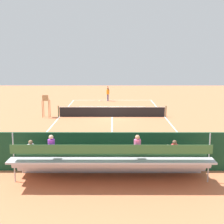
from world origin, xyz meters
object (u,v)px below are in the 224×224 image
at_px(bleacher_stand, 110,161).
at_px(tennis_ball_near, 106,104).
at_px(courtside_bench, 157,155).
at_px(tennis_player, 108,93).
at_px(equipment_bag, 131,163).
at_px(tennis_racket, 99,101).
at_px(tennis_net, 112,112).
at_px(umpire_chair, 46,104).

relative_size(bleacher_stand, tennis_ball_near, 137.27).
height_order(courtside_bench, tennis_player, tennis_player).
relative_size(courtside_bench, tennis_player, 0.93).
xyz_separation_m(equipment_bag, tennis_racket, (2.66, -23.78, -0.16)).
distance_m(tennis_net, bleacher_stand, 15.34).
relative_size(bleacher_stand, tennis_racket, 15.51).
distance_m(equipment_bag, tennis_ball_near, 20.90).
xyz_separation_m(courtside_bench, tennis_ball_near, (3.22, -20.69, -0.53)).
distance_m(bleacher_stand, tennis_player, 25.66).
distance_m(courtside_bench, tennis_player, 23.79).
bearing_deg(tennis_net, tennis_ball_near, -83.92).
height_order(bleacher_stand, tennis_racket, bleacher_stand).
bearing_deg(bleacher_stand, tennis_player, -88.88).
xyz_separation_m(bleacher_stand, tennis_ball_near, (0.73, -22.76, -0.90)).
height_order(tennis_net, bleacher_stand, bleacher_stand).
bearing_deg(tennis_net, equipment_bag, 94.37).
xyz_separation_m(tennis_net, bleacher_stand, (0.06, 15.33, 0.44)).
distance_m(umpire_chair, tennis_ball_near, 9.50).
height_order(courtside_bench, equipment_bag, courtside_bench).
bearing_deg(bleacher_stand, equipment_bag, -119.32).
distance_m(tennis_net, tennis_racket, 10.52).
xyz_separation_m(courtside_bench, tennis_player, (3.00, -23.59, 0.46)).
bearing_deg(umpire_chair, tennis_racket, -113.16).
height_order(bleacher_stand, tennis_ball_near, bleacher_stand).
xyz_separation_m(tennis_net, tennis_racket, (1.64, -10.38, -0.49)).
bearing_deg(bleacher_stand, tennis_racket, -86.49).
bearing_deg(tennis_net, umpire_chair, 2.56).
distance_m(courtside_bench, tennis_racket, 24.01).
bearing_deg(umpire_chair, tennis_ball_near, -125.09).
relative_size(tennis_net, tennis_racket, 17.63).
relative_size(bleacher_stand, courtside_bench, 5.03).
bearing_deg(tennis_player, bleacher_stand, 91.12).
distance_m(bleacher_stand, tennis_racket, 25.78).
bearing_deg(tennis_net, tennis_player, -86.87).
distance_m(tennis_racket, tennis_ball_near, 3.08).
bearing_deg(equipment_bag, tennis_net, -85.63).
relative_size(courtside_bench, equipment_bag, 2.00).
bearing_deg(courtside_bench, umpire_chair, -56.40).
xyz_separation_m(umpire_chair, courtside_bench, (-8.63, 12.99, -0.76)).
bearing_deg(equipment_bag, umpire_chair, -61.16).
xyz_separation_m(tennis_player, tennis_racket, (1.07, -0.06, -1.00)).
bearing_deg(tennis_ball_near, tennis_player, -94.44).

